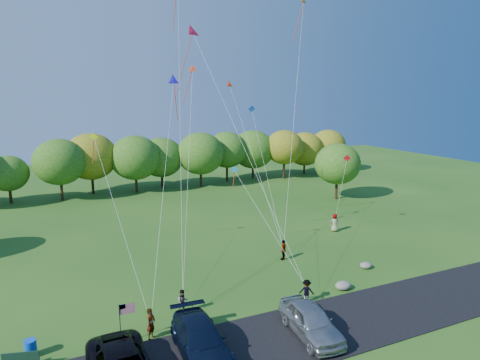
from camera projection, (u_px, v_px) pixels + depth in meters
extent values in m
plane|color=#225217|center=(244.00, 310.00, 27.64)|extent=(140.00, 140.00, 0.00)
cube|color=black|center=(274.00, 341.00, 24.07)|extent=(44.00, 6.00, 0.06)
cylinder|color=#322212|center=(19.00, 190.00, 56.98)|extent=(0.36, 0.36, 2.50)
ellipsoid|color=#215717|center=(17.00, 169.00, 56.43)|extent=(4.87, 4.87, 4.39)
cylinder|color=#322212|center=(60.00, 189.00, 57.26)|extent=(0.36, 0.36, 2.50)
ellipsoid|color=#215717|center=(58.00, 165.00, 56.61)|extent=(6.41, 6.41, 5.77)
cylinder|color=#322212|center=(100.00, 187.00, 58.09)|extent=(0.36, 0.36, 2.73)
ellipsoid|color=#215717|center=(99.00, 161.00, 57.39)|extent=(6.69, 6.69, 6.02)
cylinder|color=#322212|center=(133.00, 180.00, 61.63)|extent=(0.36, 0.36, 3.20)
ellipsoid|color=#215717|center=(132.00, 153.00, 60.86)|extent=(7.19, 7.19, 6.47)
cylinder|color=#322212|center=(171.00, 181.00, 62.92)|extent=(0.36, 0.36, 2.38)
ellipsoid|color=#215717|center=(170.00, 158.00, 62.24)|extent=(6.99, 6.99, 6.29)
cylinder|color=#322212|center=(199.00, 176.00, 65.50)|extent=(0.36, 0.36, 2.91)
ellipsoid|color=#326118|center=(199.00, 153.00, 64.82)|extent=(6.26, 6.26, 5.63)
cylinder|color=#322212|center=(225.00, 174.00, 68.61)|extent=(0.36, 0.36, 2.26)
ellipsoid|color=#326118|center=(225.00, 157.00, 68.05)|extent=(5.31, 5.31, 4.78)
cylinder|color=#322212|center=(261.00, 171.00, 69.24)|extent=(0.36, 0.36, 3.08)
ellipsoid|color=#215717|center=(261.00, 150.00, 68.56)|extent=(5.96, 5.96, 5.37)
cylinder|color=#322212|center=(277.00, 168.00, 73.23)|extent=(0.36, 0.36, 2.77)
ellipsoid|color=#326118|center=(278.00, 149.00, 72.60)|extent=(5.59, 5.59, 5.03)
cylinder|color=#322212|center=(304.00, 167.00, 75.37)|extent=(0.36, 0.36, 2.38)
ellipsoid|color=#326118|center=(304.00, 151.00, 74.81)|extent=(5.16, 5.16, 4.65)
cylinder|color=#322212|center=(327.00, 165.00, 77.21)|extent=(0.36, 0.36, 2.57)
ellipsoid|color=#215717|center=(327.00, 146.00, 76.55)|extent=(6.39, 6.39, 5.75)
cylinder|color=#322212|center=(336.00, 189.00, 56.80)|extent=(0.36, 0.36, 2.80)
ellipsoid|color=#215717|center=(338.00, 164.00, 56.15)|extent=(6.00, 6.00, 5.40)
imported|color=black|center=(201.00, 340.00, 22.58)|extent=(2.72, 6.02, 1.71)
imported|color=#969BA0|center=(311.00, 321.00, 24.47)|extent=(2.55, 5.36, 1.77)
imported|color=#4C4C59|center=(151.00, 324.00, 24.21)|extent=(0.78, 0.79, 1.84)
imported|color=#4C4C59|center=(183.00, 302.00, 26.98)|extent=(0.80, 0.63, 1.62)
imported|color=#4C4C59|center=(307.00, 291.00, 28.53)|extent=(1.17, 1.08, 1.58)
imported|color=#4C4C59|center=(283.00, 250.00, 35.91)|extent=(1.05, 0.97, 1.74)
imported|color=#4C4C59|center=(335.00, 223.00, 43.33)|extent=(1.07, 0.98, 1.83)
cube|color=black|center=(20.00, 357.00, 21.46)|extent=(1.73, 0.52, 0.54)
cube|color=black|center=(38.00, 360.00, 22.02)|extent=(0.19, 0.45, 0.41)
cylinder|color=blue|center=(30.00, 348.00, 22.62)|extent=(0.63, 0.63, 0.94)
cylinder|color=black|center=(120.00, 325.00, 23.56)|extent=(0.05, 0.05, 2.40)
cube|color=red|center=(127.00, 309.00, 23.57)|extent=(0.87, 0.58, 0.02)
cube|color=navy|center=(122.00, 307.00, 23.44)|extent=(0.35, 0.02, 0.27)
ellipsoid|color=slate|center=(343.00, 285.00, 30.47)|extent=(1.20, 0.94, 0.60)
ellipsoid|color=gray|center=(366.00, 265.00, 34.19)|extent=(0.99, 0.82, 0.51)
cone|color=red|center=(193.00, 31.00, 35.53)|extent=(1.58, 1.24, 1.23)
cone|color=#2014D0|center=(173.00, 80.00, 32.99)|extent=(0.99, 0.36, 0.95)
cone|color=#FF3610|center=(229.00, 84.00, 37.37)|extent=(0.86, 0.59, 0.71)
cone|color=orange|center=(303.00, 0.00, 39.75)|extent=(1.07, 0.83, 0.90)
cube|color=red|center=(347.00, 158.00, 41.87)|extent=(0.63, 0.44, 0.72)
cube|color=#CBFF15|center=(94.00, 137.00, 33.82)|extent=(0.62, 0.39, 0.67)
cube|color=blue|center=(252.00, 109.00, 46.06)|extent=(0.78, 0.22, 0.76)
cone|color=red|center=(192.00, 69.00, 34.22)|extent=(0.86, 0.68, 0.71)
cube|color=#1BA9F9|center=(235.00, 170.00, 36.27)|extent=(0.59, 0.35, 0.63)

